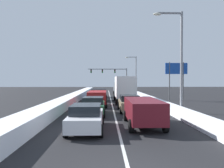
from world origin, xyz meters
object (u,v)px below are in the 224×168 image
object	(u,v)px
roadside_sign_right	(176,73)
suv_black_center_lane_fourth	(99,94)
suv_maroon_right_lane_nearest	(143,110)
street_lamp_right_mid	(135,71)
sedan_tan_right_lane_second	(129,103)
street_lamp_right_near	(178,53)
suv_gray_right_lane_fifth	(119,90)
traffic_light_gantry	(113,74)
box_truck_right_lane_third	(124,88)
sedan_green_center_lane_second	(93,106)
suv_red_center_lane_third	(97,97)
sedan_silver_right_lane_fourth	(121,93)
sedan_white_center_lane_nearest	(86,117)
sedan_navy_center_lane_fifth	(100,93)

from	to	relation	value
roadside_sign_right	suv_black_center_lane_fourth	bearing A→B (deg)	-178.07
suv_maroon_right_lane_nearest	street_lamp_right_mid	bearing A→B (deg)	83.13
sedan_tan_right_lane_second	street_lamp_right_near	distance (m)	6.30
street_lamp_right_near	suv_gray_right_lane_fifth	bearing A→B (deg)	98.92
traffic_light_gantry	street_lamp_right_near	xyz separation A→B (m)	(4.50, -38.89, 0.60)
traffic_light_gantry	suv_black_center_lane_fourth	bearing A→B (deg)	-95.89
sedan_tan_right_lane_second	box_truck_right_lane_third	bearing A→B (deg)	88.52
sedan_green_center_lane_second	traffic_light_gantry	xyz separation A→B (m)	(2.96, 39.88, 3.96)
suv_gray_right_lane_fifth	suv_red_center_lane_third	distance (m)	19.78
sedan_silver_right_lane_fourth	street_lamp_right_near	bearing A→B (deg)	-77.65
sedan_silver_right_lane_fourth	sedan_white_center_lane_nearest	size ratio (longest dim) A/B	1.00
sedan_green_center_lane_second	street_lamp_right_mid	world-z (taller)	street_lamp_right_mid
sedan_tan_right_lane_second	street_lamp_right_near	bearing A→B (deg)	-13.72
street_lamp_right_mid	sedan_green_center_lane_second	bearing A→B (deg)	-103.67
sedan_tan_right_lane_second	suv_black_center_lane_fourth	bearing A→B (deg)	107.28
sedan_white_center_lane_nearest	street_lamp_right_mid	xyz separation A→B (m)	(7.89, 37.65, 4.31)
suv_red_center_lane_third	street_lamp_right_mid	world-z (taller)	street_lamp_right_mid
sedan_tan_right_lane_second	box_truck_right_lane_third	world-z (taller)	box_truck_right_lane_third
suv_maroon_right_lane_nearest	suv_gray_right_lane_fifth	bearing A→B (deg)	89.54
box_truck_right_lane_third	roadside_sign_right	world-z (taller)	roadside_sign_right
sedan_tan_right_lane_second	traffic_light_gantry	distance (m)	38.06
sedan_silver_right_lane_fourth	suv_gray_right_lane_fifth	distance (m)	7.13
sedan_tan_right_lane_second	traffic_light_gantry	xyz separation A→B (m)	(-0.28, 37.86, 3.96)
sedan_green_center_lane_second	sedan_navy_center_lane_fifth	bearing A→B (deg)	89.71
sedan_tan_right_lane_second	suv_black_center_lane_fourth	world-z (taller)	suv_black_center_lane_fourth
sedan_tan_right_lane_second	street_lamp_right_mid	bearing A→B (deg)	81.37
sedan_tan_right_lane_second	suv_red_center_lane_third	xyz separation A→B (m)	(-3.14, 3.84, 0.25)
suv_black_center_lane_fourth	roadside_sign_right	world-z (taller)	roadside_sign_right
sedan_silver_right_lane_fourth	suv_black_center_lane_fourth	bearing A→B (deg)	-120.61
suv_maroon_right_lane_nearest	sedan_green_center_lane_second	bearing A→B (deg)	127.56
sedan_tan_right_lane_second	suv_black_center_lane_fourth	xyz separation A→B (m)	(-3.14, 10.10, 0.25)
sedan_silver_right_lane_fourth	roadside_sign_right	world-z (taller)	roadside_sign_right
suv_maroon_right_lane_nearest	sedan_silver_right_lane_fourth	distance (m)	22.63
suv_black_center_lane_fourth	street_lamp_right_mid	distance (m)	21.81
box_truck_right_lane_third	traffic_light_gantry	xyz separation A→B (m)	(-0.48, 30.13, 2.82)
sedan_white_center_lane_nearest	suv_red_center_lane_third	size ratio (longest dim) A/B	0.92
suv_maroon_right_lane_nearest	roadside_sign_right	xyz separation A→B (m)	(7.79, 16.93, 3.00)
suv_red_center_lane_third	sedan_green_center_lane_second	bearing A→B (deg)	-90.97
sedan_navy_center_lane_fifth	traffic_light_gantry	world-z (taller)	traffic_light_gantry
suv_red_center_lane_third	sedan_white_center_lane_nearest	bearing A→B (deg)	-90.88
suv_gray_right_lane_fifth	box_truck_right_lane_third	bearing A→B (deg)	-90.74
sedan_silver_right_lane_fourth	street_lamp_right_near	size ratio (longest dim) A/B	0.50
sedan_navy_center_lane_fifth	sedan_green_center_lane_second	bearing A→B (deg)	-90.29
suv_black_center_lane_fourth	sedan_silver_right_lane_fourth	bearing A→B (deg)	59.39
sedan_tan_right_lane_second	traffic_light_gantry	bearing A→B (deg)	90.42
suv_maroon_right_lane_nearest	sedan_tan_right_lane_second	bearing A→B (deg)	91.46
suv_maroon_right_lane_nearest	suv_gray_right_lane_fifth	xyz separation A→B (m)	(0.24, 29.75, 0.00)
sedan_green_center_lane_second	suv_black_center_lane_fourth	size ratio (longest dim) A/B	0.92
sedan_green_center_lane_second	street_lamp_right_near	xyz separation A→B (m)	(7.46, 0.99, 4.56)
suv_black_center_lane_fourth	traffic_light_gantry	size ratio (longest dim) A/B	0.46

